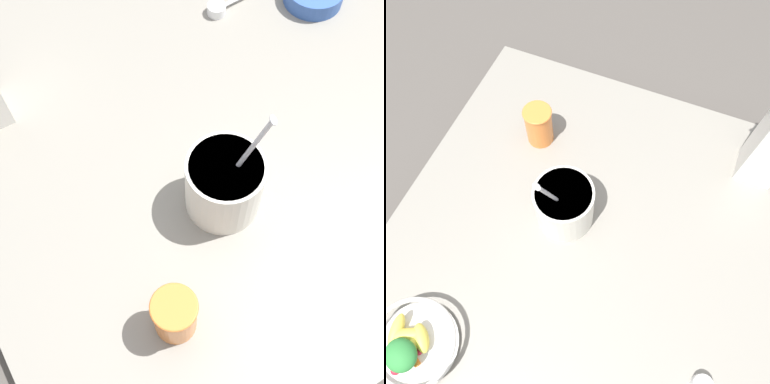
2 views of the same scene
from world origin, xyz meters
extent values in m
plane|color=#4C4742|center=(0.00, 0.00, 0.00)|extent=(6.00, 6.00, 0.00)
cube|color=gray|center=(0.00, 0.00, 0.02)|extent=(1.12, 1.12, 0.04)
cylinder|color=silver|center=(-0.28, 0.34, 0.04)|extent=(0.10, 0.10, 0.01)
cone|color=silver|center=(-0.28, 0.34, 0.07)|extent=(0.18, 0.18, 0.04)
torus|color=silver|center=(-0.28, 0.34, 0.08)|extent=(0.19, 0.19, 0.01)
ellipsoid|color=#EFD64C|center=(-0.29, 0.33, 0.08)|extent=(0.07, 0.03, 0.03)
ellipsoid|color=#EFD64C|center=(-0.27, 0.38, 0.08)|extent=(0.07, 0.04, 0.03)
ellipsoid|color=#EFD64C|center=(-0.26, 0.32, 0.08)|extent=(0.06, 0.06, 0.03)
ellipsoid|color=#EFD64C|center=(-0.26, 0.35, 0.08)|extent=(0.06, 0.08, 0.03)
cylinder|color=orange|center=(-0.30, 0.32, 0.07)|extent=(0.03, 0.04, 0.01)
sphere|color=red|center=(-0.33, 0.34, 0.08)|extent=(0.02, 0.02, 0.02)
sphere|color=red|center=(-0.27, 0.33, 0.08)|extent=(0.02, 0.02, 0.02)
sphere|color=red|center=(-0.28, 0.36, 0.08)|extent=(0.02, 0.02, 0.02)
sphere|color=red|center=(-0.28, 0.31, 0.07)|extent=(0.01, 0.01, 0.01)
ellipsoid|color=#2D7F38|center=(-0.30, 0.33, 0.10)|extent=(0.08, 0.08, 0.04)
cylinder|color=silver|center=(0.11, 0.16, 0.10)|extent=(0.14, 0.14, 0.13)
cylinder|color=white|center=(0.11, 0.16, 0.16)|extent=(0.12, 0.12, 0.02)
cylinder|color=silver|center=(0.08, 0.18, 0.20)|extent=(0.07, 0.03, 0.18)
ellipsoid|color=silver|center=(0.05, 0.19, 0.29)|extent=(0.02, 0.02, 0.01)
cylinder|color=orange|center=(0.29, 0.31, 0.09)|extent=(0.07, 0.07, 0.11)
torus|color=orange|center=(0.29, 0.31, 0.15)|extent=(0.07, 0.07, 0.01)
camera|label=1|loc=(0.37, 0.49, 0.93)|focal=50.00mm
camera|label=2|loc=(-0.19, 0.01, 0.89)|focal=35.00mm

